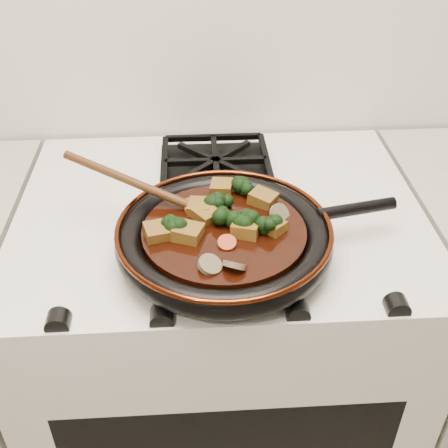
{
  "coord_description": "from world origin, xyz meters",
  "views": [
    {
      "loc": [
        -0.05,
        0.83,
        1.5
      ],
      "look_at": [
        -0.0,
        1.55,
        0.97
      ],
      "focal_mm": 45.0,
      "sensor_mm": 36.0,
      "label": 1
    }
  ],
  "objects": [
    {
      "name": "mushroom_slice_2",
      "position": [
        0.09,
        1.57,
        0.97
      ],
      "size": [
        0.05,
        0.05,
        0.03
      ],
      "primitive_type": "cylinder",
      "rotation": [
        0.83,
        0.0,
        0.85
      ],
      "color": "brown",
      "rests_on": "braising_sauce"
    },
    {
      "name": "broccoli_floret_0",
      "position": [
        0.0,
        1.57,
        0.97
      ],
      "size": [
        0.07,
        0.07,
        0.06
      ],
      "primitive_type": null,
      "rotation": [
        -0.06,
        -0.14,
        1.66
      ],
      "color": "black",
      "rests_on": "braising_sauce"
    },
    {
      "name": "tofu_cube_6",
      "position": [
        -0.03,
        1.58,
        0.97
      ],
      "size": [
        0.05,
        0.05,
        0.02
      ],
      "primitive_type": "cube",
      "rotation": [
        -0.03,
        -0.08,
        2.25
      ],
      "color": "brown",
      "rests_on": "braising_sauce"
    },
    {
      "name": "burner_grate_front",
      "position": [
        0.0,
        1.55,
        0.91
      ],
      "size": [
        0.23,
        0.23,
        0.03
      ],
      "primitive_type": null,
      "color": "black",
      "rests_on": "stove"
    },
    {
      "name": "wooden_spoon",
      "position": [
        -0.1,
        1.63,
        0.98
      ],
      "size": [
        0.16,
        0.09,
        0.26
      ],
      "rotation": [
        0.0,
        0.0,
        2.72
      ],
      "color": "#4A290F",
      "rests_on": "braising_sauce"
    },
    {
      "name": "mushroom_slice_0",
      "position": [
        0.01,
        1.45,
        0.97
      ],
      "size": [
        0.05,
        0.04,
        0.03
      ],
      "primitive_type": "cylinder",
      "rotation": [
        0.71,
        0.0,
        2.71
      ],
      "color": "brown",
      "rests_on": "braising_sauce"
    },
    {
      "name": "skillet",
      "position": [
        0.0,
        1.55,
        0.94
      ],
      "size": [
        0.48,
        0.35,
        0.05
      ],
      "rotation": [
        0.0,
        0.0,
        0.2
      ],
      "color": "black",
      "rests_on": "burner_grate_front"
    },
    {
      "name": "mushroom_slice_1",
      "position": [
        -0.03,
        1.45,
        0.97
      ],
      "size": [
        0.05,
        0.05,
        0.02
      ],
      "primitive_type": "cylinder",
      "rotation": [
        0.43,
        0.0,
        0.98
      ],
      "color": "brown",
      "rests_on": "braising_sauce"
    },
    {
      "name": "broccoli_floret_5",
      "position": [
        0.03,
        1.55,
        0.97
      ],
      "size": [
        0.09,
        0.08,
        0.07
      ],
      "primitive_type": null,
      "rotation": [
        0.18,
        -0.11,
        2.64
      ],
      "color": "black",
      "rests_on": "braising_sauce"
    },
    {
      "name": "tofu_cube_0",
      "position": [
        -0.04,
        1.6,
        0.97
      ],
      "size": [
        0.05,
        0.05,
        0.02
      ],
      "primitive_type": "cube",
      "rotation": [
        -0.06,
        -0.02,
        1.38
      ],
      "color": "brown",
      "rests_on": "braising_sauce"
    },
    {
      "name": "broccoli_floret_1",
      "position": [
        -0.08,
        1.55,
        0.97
      ],
      "size": [
        0.08,
        0.08,
        0.06
      ],
      "primitive_type": null,
      "rotation": [
        -0.05,
        -0.21,
        0.45
      ],
      "color": "black",
      "rests_on": "braising_sauce"
    },
    {
      "name": "braising_sauce",
      "position": [
        -0.0,
        1.55,
        0.95
      ],
      "size": [
        0.27,
        0.27,
        0.02
      ],
      "primitive_type": "cylinder",
      "color": "black",
      "rests_on": "skillet"
    },
    {
      "name": "carrot_coin_1",
      "position": [
        0.0,
        1.51,
        0.96
      ],
      "size": [
        0.03,
        0.03,
        0.02
      ],
      "primitive_type": "cylinder",
      "rotation": [
        0.32,
        -0.02,
        0.0
      ],
      "color": "#A62404",
      "rests_on": "braising_sauce"
    },
    {
      "name": "stove",
      "position": [
        0.0,
        1.69,
        0.45
      ],
      "size": [
        0.76,
        0.6,
        0.9
      ],
      "primitive_type": "cube",
      "color": "white",
      "rests_on": "ground"
    },
    {
      "name": "tofu_cube_5",
      "position": [
        0.08,
        1.54,
        0.97
      ],
      "size": [
        0.05,
        0.05,
        0.02
      ],
      "primitive_type": "cube",
      "rotation": [
        0.06,
        0.07,
        2.34
      ],
      "color": "brown",
      "rests_on": "braising_sauce"
    },
    {
      "name": "carrot_coin_4",
      "position": [
        -0.05,
        1.6,
        0.96
      ],
      "size": [
        0.03,
        0.03,
        0.02
      ],
      "primitive_type": "cylinder",
      "rotation": [
        0.3,
        0.15,
        0.0
      ],
      "color": "#A62404",
      "rests_on": "braising_sauce"
    },
    {
      "name": "carrot_coin_2",
      "position": [
        -0.05,
        1.62,
        0.96
      ],
      "size": [
        0.03,
        0.03,
        0.02
      ],
      "primitive_type": "cylinder",
      "rotation": [
        -0.29,
        0.04,
        0.0
      ],
      "color": "#A62404",
      "rests_on": "braising_sauce"
    },
    {
      "name": "tofu_cube_7",
      "position": [
        -0.11,
        1.54,
        0.97
      ],
      "size": [
        0.05,
        0.05,
        0.02
      ],
      "primitive_type": "cube",
      "rotation": [
        0.03,
        -0.04,
        1.84
      ],
      "color": "brown",
      "rests_on": "braising_sauce"
    },
    {
      "name": "burner_grate_back",
      "position": [
        0.0,
        1.83,
        0.91
      ],
      "size": [
        0.23,
        0.23,
        0.03
      ],
      "primitive_type": null,
      "color": "black",
      "rests_on": "stove"
    },
    {
      "name": "broccoli_floret_2",
      "position": [
        -0.01,
        1.6,
        0.97
      ],
      "size": [
        0.09,
        0.08,
        0.06
      ],
      "primitive_type": null,
      "rotation": [
        -0.08,
        -0.09,
        0.73
      ],
      "color": "black",
      "rests_on": "braising_sauce"
    },
    {
      "name": "tofu_cube_4",
      "position": [
        0.03,
        1.54,
        0.97
      ],
      "size": [
        0.05,
        0.06,
        0.03
      ],
      "primitive_type": "cube",
      "rotation": [
        0.11,
        0.04,
        2.82
      ],
      "color": "brown",
      "rests_on": "braising_sauce"
    },
    {
      "name": "tofu_cube_2",
      "position": [
        -0.06,
        1.53,
        0.97
      ],
      "size": [
        0.06,
        0.06,
        0.03
      ],
      "primitive_type": "cube",
      "rotation": [
        0.03,
        0.06,
        1.21
      ],
      "color": "brown",
      "rests_on": "braising_sauce"
    },
    {
      "name": "broccoli_floret_3",
      "position": [
        0.04,
        1.65,
        0.97
      ],
      "size": [
        0.08,
        0.08,
        0.06
      ],
      "primitive_type": null,
      "rotation": [
        0.09,
        0.03,
        2.43
      ],
      "color": "black",
      "rests_on": "braising_sauce"
    },
    {
      "name": "broccoli_floret_4",
      "position": [
        0.07,
        1.54,
        0.97
      ],
      "size": [
        0.07,
        0.06,
        0.06
      ],
      "primitive_type": null,
      "rotation": [
        0.14,
        0.03,
        1.64
      ],
      "color": "black",
      "rests_on": "braising_sauce"
    },
    {
      "name": "carrot_coin_0",
      "position": [
        -0.03,
        1.61,
        0.96
      ],
      "size": [
        0.03,
        0.03,
        0.02
      ],
      "primitive_type": "cylinder",
      "rotation": [
        -0.04,
        -0.28,
        0.0
      ],
      "color": "#A62404",
      "rests_on": "braising_sauce"
    },
    {
      "name": "tofu_cube_3",
      "position": [
        0.07,
        1.62,
        0.97
      ],
      "size": [
        0.06,
        0.06,
        0.03
      ],
      "primitive_type": "cube",
      "rotation": [
        0.02,
        -0.11,
        2.54
      ],
      "color": "brown",
      "rests_on": "braising_sauce"
    },
    {
      "name": "carrot_coin_3",
      "position": [
        0.02,
        1.54,
        0.96
      ],
      "size": [
        0.03,
        0.03,
        0.02
      ],
      "primitive_type": "cylinder",
      "rotation": [
        0.33,
        0.11,
        0.0
      ],
      "color": "#A62404",
      "rests_on": "braising_sauce"
    },
    {
      "name": "tofu_cube_1",
      "position": [
        0.0,
        1.66,
        0.97
      ],
      "size": [
        0.04,
        0.04,
        0.02
      ],
      "primitive_type": "cube",
      "rotation": [
        -0.06,
        -0.08,
        1.37
      ],
      "color": "brown",
      "rests_on": "braising_sauce"
    }
  ]
}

